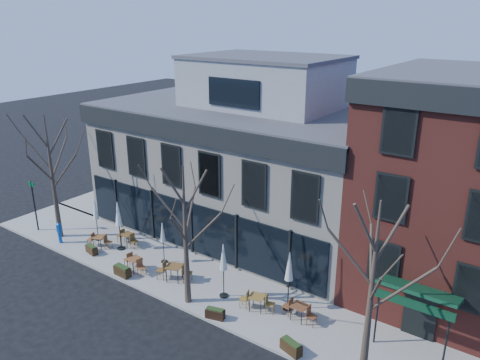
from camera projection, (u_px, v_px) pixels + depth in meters
The scene contains 25 objects.
ground at pixel (194, 256), 27.84m from camera, with size 120.00×120.00×0.00m, color black.
sidewalk_front at pixel (214, 288), 24.39m from camera, with size 33.50×4.70×0.15m, color gray.
sidewalk_side at pixel (138, 188), 38.59m from camera, with size 4.50×12.00×0.15m, color gray.
corner_building at pixel (244, 160), 30.13m from camera, with size 18.39×10.39×11.10m.
red_brick_building at pixel (461, 187), 22.68m from camera, with size 8.20×11.78×11.18m.
tree_corner at pixel (52, 176), 28.62m from camera, with size 3.93×3.98×7.92m.
tree_mid at pixel (186, 235), 21.94m from camera, with size 3.50×3.55×7.04m.
tree_right at pixel (371, 293), 16.93m from camera, with size 3.72×3.77×7.48m.
sign_pole at pixel (34, 203), 30.22m from camera, with size 0.50×0.10×3.40m.
call_box at pixel (59, 232), 28.88m from camera, with size 0.27×0.27×1.37m.
cafe_set_0 at pixel (99, 240), 28.42m from camera, with size 1.68×0.89×0.86m.
cafe_set_1 at pixel (127, 238), 28.67m from camera, with size 1.73×0.72×0.91m.
cafe_set_2 at pixel (135, 263), 25.75m from camera, with size 1.81×0.81×0.93m.
cafe_set_3 at pixel (174, 271), 24.83m from camera, with size 2.01×1.22×1.04m.
cafe_set_4 at pixel (257, 301), 22.32m from camera, with size 1.80×0.90×0.92m.
cafe_set_5 at pixel (299, 311), 21.59m from camera, with size 1.77×0.73×0.93m.
umbrella_0 at pixel (95, 212), 28.91m from camera, with size 0.43×0.43×2.69m.
umbrella_1 at pixel (118, 216), 27.63m from camera, with size 0.49×0.49×3.04m.
umbrella_2 at pixel (163, 235), 26.26m from camera, with size 0.39×0.39×2.46m.
umbrella_3 at pixel (223, 260), 22.89m from camera, with size 0.46×0.46×2.90m.
umbrella_4 at pixel (289, 270), 21.84m from camera, with size 0.49×0.49×3.04m.
planter_0 at pixel (92, 249), 27.74m from camera, with size 0.96×0.53×0.51m.
planter_1 at pixel (122, 271), 25.34m from camera, with size 1.06×0.46×0.58m.
planter_2 at pixel (215, 313), 21.78m from camera, with size 0.96×0.59×0.50m.
planter_3 at pixel (291, 347), 19.55m from camera, with size 1.06×0.66×0.55m.
Camera 1 is at (16.62, -18.57, 13.50)m, focal length 35.00 mm.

